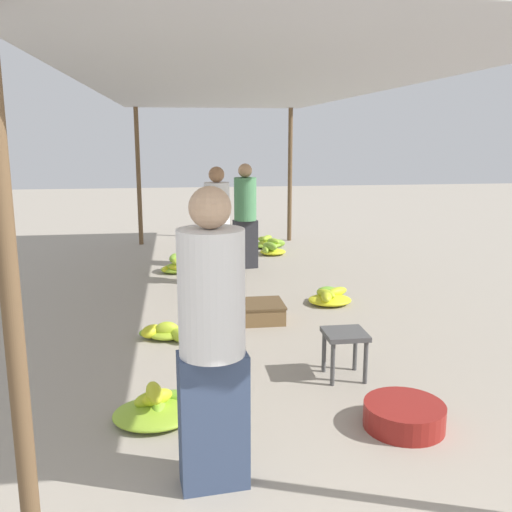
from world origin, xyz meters
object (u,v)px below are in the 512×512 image
object	(u,v)px
banana_pile_left_2	(176,266)
banana_pile_right_0	(330,297)
basin_black	(404,415)
shopper_walking_far	(217,224)
banana_pile_left_0	(157,408)
shopper_walking_mid	(245,214)
stool	(345,341)
vendor_foreground	(212,338)
banana_pile_right_1	(271,249)
crate_near	(260,311)
banana_pile_right_2	(267,243)
banana_pile_left_1	(165,332)

from	to	relation	value
banana_pile_left_2	banana_pile_right_0	world-z (taller)	banana_pile_left_2
basin_black	banana_pile_left_2	distance (m)	4.96
basin_black	shopper_walking_far	bearing A→B (deg)	103.72
banana_pile_left_0	shopper_walking_mid	size ratio (longest dim) A/B	0.40
shopper_walking_mid	stool	bearing A→B (deg)	-85.45
basin_black	banana_pile_left_2	world-z (taller)	banana_pile_left_2
vendor_foreground	banana_pile_right_1	world-z (taller)	vendor_foreground
vendor_foreground	basin_black	world-z (taller)	vendor_foreground
banana_pile_right_0	crate_near	world-z (taller)	crate_near
banana_pile_right_1	banana_pile_right_2	xyz separation A→B (m)	(0.02, 0.59, -0.01)
banana_pile_left_0	shopper_walking_far	xyz separation A→B (m)	(0.70, 3.65, 0.74)
basin_black	banana_pile_right_1	size ratio (longest dim) A/B	0.99
banana_pile_left_2	shopper_walking_mid	xyz separation A→B (m)	(1.04, 0.21, 0.71)
banana_pile_right_0	banana_pile_right_1	size ratio (longest dim) A/B	0.96
banana_pile_left_0	banana_pile_right_2	bearing A→B (deg)	73.78
vendor_foreground	banana_pile_left_1	world-z (taller)	vendor_foreground
crate_near	vendor_foreground	bearing A→B (deg)	-103.52
banana_pile_right_2	banana_pile_left_2	bearing A→B (deg)	-133.38
crate_near	banana_pile_right_0	bearing A→B (deg)	29.40
banana_pile_right_2	crate_near	distance (m)	4.07
vendor_foreground	crate_near	xyz separation A→B (m)	(0.69, 2.89, -0.79)
banana_pile_left_0	banana_pile_right_2	world-z (taller)	banana_pile_left_0
banana_pile_right_1	banana_pile_right_0	bearing A→B (deg)	-85.74
banana_pile_right_0	crate_near	bearing A→B (deg)	-150.60
banana_pile_left_1	banana_pile_left_2	bearing A→B (deg)	87.51
banana_pile_right_0	shopper_walking_mid	bearing A→B (deg)	110.95
banana_pile_left_0	banana_pile_left_1	distance (m)	1.63
basin_black	banana_pile_right_0	world-z (taller)	banana_pile_right_0
stool	banana_pile_left_0	distance (m)	1.61
vendor_foreground	shopper_walking_mid	world-z (taller)	vendor_foreground
banana_pile_left_2	vendor_foreground	bearing A→B (deg)	-87.81
shopper_walking_far	vendor_foreground	bearing A→B (deg)	-94.51
banana_pile_left_1	banana_pile_right_2	size ratio (longest dim) A/B	0.90
crate_near	banana_pile_left_0	bearing A→B (deg)	-116.99
banana_pile_right_0	shopper_walking_far	bearing A→B (deg)	139.02
stool	banana_pile_left_1	world-z (taller)	stool
basin_black	banana_pile_left_1	distance (m)	2.59
banana_pile_right_2	banana_pile_left_1	bearing A→B (deg)	-111.31
stool	banana_pile_right_1	world-z (taller)	stool
stool	basin_black	world-z (taller)	stool
stool	banana_pile_right_0	size ratio (longest dim) A/B	0.74
banana_pile_left_2	banana_pile_right_2	size ratio (longest dim) A/B	0.80
vendor_foreground	banana_pile_left_2	world-z (taller)	vendor_foreground
crate_near	basin_black	bearing A→B (deg)	-75.16
banana_pile_right_1	shopper_walking_far	world-z (taller)	shopper_walking_far
banana_pile_left_0	banana_pile_right_1	distance (m)	5.74
shopper_walking_far	shopper_walking_mid	bearing A→B (deg)	62.07
banana_pile_right_0	shopper_walking_mid	world-z (taller)	shopper_walking_mid
stool	banana_pile_right_2	size ratio (longest dim) A/B	0.67
banana_pile_right_1	shopper_walking_mid	bearing A→B (deg)	-121.25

